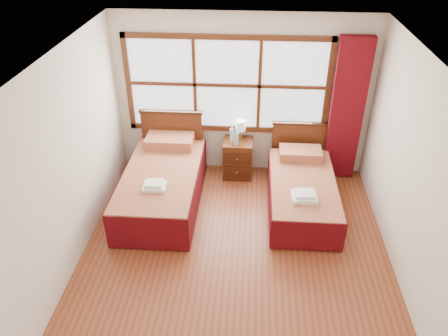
{
  "coord_description": "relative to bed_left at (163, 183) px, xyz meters",
  "views": [
    {
      "loc": [
        0.15,
        -4.14,
        4.01
      ],
      "look_at": [
        -0.19,
        0.7,
        0.94
      ],
      "focal_mm": 35.0,
      "sensor_mm": 36.0,
      "label": 1
    }
  ],
  "objects": [
    {
      "name": "curtain",
      "position": [
        2.74,
        0.91,
        0.84
      ],
      "size": [
        0.5,
        0.16,
        2.3
      ],
      "primitive_type": "cube",
      "color": "maroon",
      "rests_on": "wall_back"
    },
    {
      "name": "bed_left",
      "position": [
        0.0,
        0.0,
        0.0
      ],
      "size": [
        1.1,
        2.12,
        1.07
      ],
      "color": "#36190B",
      "rests_on": "floor"
    },
    {
      "name": "bed_right",
      "position": [
        2.07,
        0.0,
        -0.04
      ],
      "size": [
        0.96,
        1.98,
        0.93
      ],
      "color": "#36190B",
      "rests_on": "floor"
    },
    {
      "name": "wall_back",
      "position": [
        1.14,
        1.05,
        0.97
      ],
      "size": [
        4.0,
        0.0,
        4.0
      ],
      "primitive_type": "plane",
      "rotation": [
        1.57,
        0.0,
        0.0
      ],
      "color": "silver",
      "rests_on": "floor"
    },
    {
      "name": "towels_right",
      "position": [
        2.04,
        -0.49,
        0.22
      ],
      "size": [
        0.36,
        0.32,
        0.1
      ],
      "rotation": [
        0.0,
        0.0,
        0.07
      ],
      "color": "white",
      "rests_on": "bed_right"
    },
    {
      "name": "wall_left",
      "position": [
        -0.86,
        -1.2,
        0.97
      ],
      "size": [
        0.0,
        4.5,
        4.5
      ],
      "primitive_type": "plane",
      "rotation": [
        1.57,
        0.0,
        1.57
      ],
      "color": "silver",
      "rests_on": "floor"
    },
    {
      "name": "bottle_far",
      "position": [
        1.07,
        0.7,
        0.42
      ],
      "size": [
        0.06,
        0.06,
        0.24
      ],
      "color": "#AAC8DA",
      "rests_on": "nightstand"
    },
    {
      "name": "lamp",
      "position": [
        1.12,
        0.89,
        0.53
      ],
      "size": [
        0.16,
        0.16,
        0.32
      ],
      "color": "#B58F3A",
      "rests_on": "nightstand"
    },
    {
      "name": "floor",
      "position": [
        1.14,
        -1.2,
        -0.33
      ],
      "size": [
        4.5,
        4.5,
        0.0
      ],
      "primitive_type": "plane",
      "color": "brown",
      "rests_on": "ground"
    },
    {
      "name": "bottle_near",
      "position": [
        0.99,
        0.8,
        0.42
      ],
      "size": [
        0.07,
        0.07,
        0.25
      ],
      "color": "#AAC8DA",
      "rests_on": "nightstand"
    },
    {
      "name": "wall_right",
      "position": [
        3.14,
        -1.2,
        0.97
      ],
      "size": [
        0.0,
        4.5,
        4.5
      ],
      "primitive_type": "plane",
      "rotation": [
        1.57,
        0.0,
        -1.57
      ],
      "color": "silver",
      "rests_on": "floor"
    },
    {
      "name": "window",
      "position": [
        0.89,
        1.02,
        1.17
      ],
      "size": [
        3.16,
        0.06,
        1.56
      ],
      "color": "white",
      "rests_on": "wall_back"
    },
    {
      "name": "towels_left",
      "position": [
        -0.01,
        -0.49,
        0.28
      ],
      "size": [
        0.32,
        0.29,
        0.09
      ],
      "rotation": [
        0.0,
        0.0,
        0.05
      ],
      "color": "white",
      "rests_on": "bed_left"
    },
    {
      "name": "nightstand",
      "position": [
        1.09,
        0.8,
        -0.01
      ],
      "size": [
        0.48,
        0.47,
        0.63
      ],
      "color": "#4D2410",
      "rests_on": "floor"
    },
    {
      "name": "ceiling",
      "position": [
        1.14,
        -1.2,
        2.27
      ],
      "size": [
        4.5,
        4.5,
        0.0
      ],
      "primitive_type": "plane",
      "rotation": [
        3.14,
        0.0,
        0.0
      ],
      "color": "white",
      "rests_on": "wall_back"
    }
  ]
}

